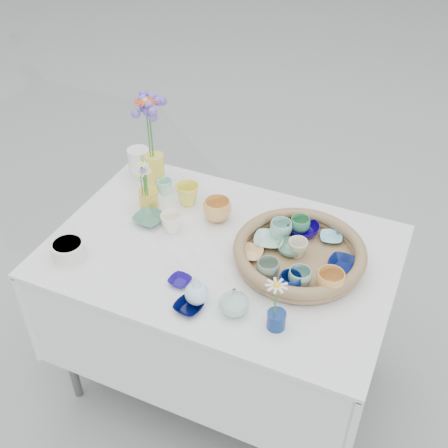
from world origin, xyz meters
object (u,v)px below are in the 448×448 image
at_px(display_table, 222,376).
at_px(bud_vase_seafoam, 234,301).
at_px(wicker_tray, 299,254).
at_px(tall_vase_yellow, 155,171).

xyz_separation_m(display_table, bud_vase_seafoam, (0.16, -0.27, 0.82)).
distance_m(display_table, wicker_tray, 0.85).
xyz_separation_m(display_table, tall_vase_yellow, (-0.42, 0.27, 0.84)).
relative_size(wicker_tray, bud_vase_seafoam, 4.67).
height_order(display_table, tall_vase_yellow, tall_vase_yellow).
bearing_deg(display_table, bud_vase_seafoam, -58.63).
distance_m(wicker_tray, tall_vase_yellow, 0.74).
xyz_separation_m(display_table, wicker_tray, (0.28, 0.05, 0.80)).
height_order(display_table, wicker_tray, wicker_tray).
relative_size(bud_vase_seafoam, tall_vase_yellow, 0.68).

